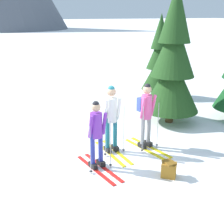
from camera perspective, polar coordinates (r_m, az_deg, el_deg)
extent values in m
plane|color=white|center=(7.65, 0.08, -8.48)|extent=(400.00, 400.00, 0.00)
cube|color=red|center=(7.10, -1.74, -10.65)|extent=(0.32, 1.61, 0.02)
cube|color=red|center=(7.00, -3.29, -11.13)|extent=(0.32, 1.61, 0.02)
cube|color=black|center=(7.14, -2.19, -9.84)|extent=(0.15, 0.27, 0.12)
cylinder|color=#2D389E|center=(6.95, -2.23, -6.72)|extent=(0.11, 0.11, 0.78)
cube|color=black|center=(7.04, -3.73, -10.30)|extent=(0.15, 0.27, 0.12)
cylinder|color=#2D389E|center=(6.85, -3.80, -7.15)|extent=(0.11, 0.11, 0.78)
cylinder|color=purple|center=(6.68, -3.09, -2.57)|extent=(0.28, 0.28, 0.58)
sphere|color=tan|center=(6.53, -3.15, 0.94)|extent=(0.21, 0.21, 0.21)
sphere|color=black|center=(6.52, -3.16, 1.48)|extent=(0.16, 0.16, 0.16)
cylinder|color=purple|center=(6.71, -1.51, -2.29)|extent=(0.11, 0.20, 0.56)
cylinder|color=purple|center=(6.54, -4.17, -2.91)|extent=(0.11, 0.20, 0.56)
cylinder|color=#A5A5AD|center=(6.86, -0.30, -6.37)|extent=(0.02, 0.02, 1.17)
cylinder|color=black|center=(7.10, -0.29, -10.21)|extent=(0.07, 0.07, 0.01)
cylinder|color=#A5A5AD|center=(6.60, -4.22, -7.46)|extent=(0.02, 0.02, 1.17)
cylinder|color=black|center=(6.85, -4.11, -11.41)|extent=(0.07, 0.07, 0.01)
cube|color=yellow|center=(7.84, 0.94, -7.70)|extent=(0.13, 1.60, 0.02)
cube|color=yellow|center=(7.74, -0.51, -8.03)|extent=(0.13, 1.60, 0.02)
cube|color=black|center=(7.89, 0.59, -6.96)|extent=(0.12, 0.26, 0.12)
cylinder|color=#1E6B7A|center=(7.70, 0.60, -3.84)|extent=(0.11, 0.11, 0.85)
cube|color=black|center=(7.79, -0.85, -7.28)|extent=(0.12, 0.26, 0.12)
cylinder|color=#1E6B7A|center=(7.60, -0.87, -4.13)|extent=(0.11, 0.11, 0.85)
cylinder|color=white|center=(7.43, -0.13, 0.46)|extent=(0.28, 0.28, 0.64)
sphere|color=tan|center=(7.30, -0.13, 3.95)|extent=(0.23, 0.23, 0.23)
sphere|color=#1E6B7A|center=(7.29, -0.13, 4.48)|extent=(0.17, 0.17, 0.17)
cylinder|color=white|center=(7.46, 1.31, 0.66)|extent=(0.08, 0.21, 0.60)
cylinder|color=white|center=(7.30, -1.17, 0.26)|extent=(0.08, 0.21, 0.60)
cylinder|color=#A5A5AD|center=(7.59, 2.31, -3.43)|extent=(0.02, 0.02, 1.27)
cylinder|color=black|center=(7.82, 2.26, -7.36)|extent=(0.07, 0.07, 0.01)
cylinder|color=#A5A5AD|center=(7.35, -1.36, -4.16)|extent=(0.02, 0.02, 1.27)
cylinder|color=black|center=(7.59, -1.32, -8.18)|extent=(0.07, 0.07, 0.01)
cube|color=yellow|center=(8.16, 7.48, -6.77)|extent=(0.36, 1.55, 0.02)
cube|color=yellow|center=(8.02, 6.32, -7.18)|extent=(0.36, 1.55, 0.02)
cube|color=black|center=(8.19, 7.01, -6.09)|extent=(0.15, 0.28, 0.12)
cylinder|color=gray|center=(8.01, 7.14, -3.08)|extent=(0.11, 0.11, 0.85)
cube|color=black|center=(8.05, 5.86, -6.49)|extent=(0.15, 0.28, 0.12)
cylinder|color=gray|center=(7.87, 5.97, -3.43)|extent=(0.11, 0.11, 0.85)
cylinder|color=#E55193|center=(7.73, 6.73, 1.02)|extent=(0.28, 0.28, 0.63)
sphere|color=tan|center=(7.61, 6.86, 4.37)|extent=(0.23, 0.23, 0.23)
sphere|color=black|center=(7.59, 6.88, 4.88)|extent=(0.17, 0.17, 0.17)
cylinder|color=#E55193|center=(7.81, 8.00, 1.27)|extent=(0.11, 0.21, 0.60)
cylinder|color=#E55193|center=(7.57, 6.04, 0.80)|extent=(0.11, 0.21, 0.60)
cylinder|color=#A5A5AD|center=(7.96, 8.90, -2.58)|extent=(0.02, 0.02, 1.27)
cylinder|color=black|center=(8.19, 8.70, -6.34)|extent=(0.07, 0.07, 0.01)
cylinder|color=#A5A5AD|center=(7.61, 6.00, -3.47)|extent=(0.02, 0.02, 1.27)
cylinder|color=black|center=(7.85, 5.86, -7.36)|extent=(0.07, 0.07, 0.01)
cube|color=#384C99|center=(7.84, 5.90, 1.55)|extent=(0.28, 0.20, 0.36)
cylinder|color=#51381E|center=(13.08, 8.93, 4.44)|extent=(0.21, 0.21, 0.68)
cone|color=#1E4219|center=(12.93, 9.09, 7.53)|extent=(1.46, 1.46, 1.44)
cone|color=#1E4219|center=(12.79, 9.30, 11.53)|extent=(1.11, 1.11, 1.44)
cone|color=#1E4219|center=(12.72, 9.49, 15.25)|extent=(0.79, 0.79, 1.44)
cylinder|color=#51381E|center=(10.00, 11.15, 0.44)|extent=(0.27, 0.27, 0.86)
cone|color=#1E4219|center=(9.76, 11.48, 5.50)|extent=(1.84, 1.84, 1.81)
cone|color=#1E4219|center=(9.57, 11.92, 12.18)|extent=(1.40, 1.40, 1.81)
cone|color=#1E4219|center=(9.52, 12.36, 18.46)|extent=(1.00, 1.00, 1.81)
cube|color=#99661E|center=(6.78, 10.96, -11.00)|extent=(0.40, 0.39, 0.34)
cube|color=brown|center=(6.69, 11.06, -9.59)|extent=(0.22, 0.28, 0.04)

